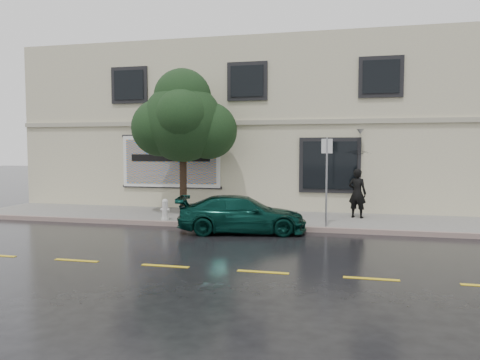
% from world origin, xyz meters
% --- Properties ---
extents(ground, '(90.00, 90.00, 0.00)m').
position_xyz_m(ground, '(0.00, 0.00, 0.00)').
color(ground, black).
rests_on(ground, ground).
extents(sidewalk, '(20.00, 3.50, 0.15)m').
position_xyz_m(sidewalk, '(0.00, 3.25, 0.07)').
color(sidewalk, gray).
rests_on(sidewalk, ground).
extents(curb, '(20.00, 0.18, 0.16)m').
position_xyz_m(curb, '(0.00, 1.50, 0.07)').
color(curb, slate).
rests_on(curb, ground).
extents(road_marking, '(19.00, 0.12, 0.01)m').
position_xyz_m(road_marking, '(0.00, -3.50, 0.01)').
color(road_marking, gold).
rests_on(road_marking, ground).
extents(building, '(20.00, 8.12, 7.00)m').
position_xyz_m(building, '(0.00, 9.00, 3.50)').
color(building, '#BCAE97').
rests_on(building, ground).
extents(billboard, '(4.30, 0.16, 2.20)m').
position_xyz_m(billboard, '(-3.20, 4.92, 2.05)').
color(billboard, white).
rests_on(billboard, ground).
extents(car, '(4.19, 2.45, 1.14)m').
position_xyz_m(car, '(0.74, 0.86, 0.57)').
color(car, '#072B25').
rests_on(car, ground).
extents(pedestrian, '(0.74, 0.61, 1.74)m').
position_xyz_m(pedestrian, '(4.22, 3.80, 1.02)').
color(pedestrian, black).
rests_on(pedestrian, sidewalk).
extents(umbrella, '(1.29, 1.29, 0.73)m').
position_xyz_m(umbrella, '(4.22, 3.80, 2.25)').
color(umbrella, black).
rests_on(umbrella, pedestrian).
extents(street_tree, '(2.92, 2.92, 4.85)m').
position_xyz_m(street_tree, '(-2.04, 3.23, 3.53)').
color(street_tree, '#332317').
rests_on(street_tree, sidewalk).
extents(fire_hydrant, '(0.30, 0.28, 0.73)m').
position_xyz_m(fire_hydrant, '(-2.18, 1.80, 0.50)').
color(fire_hydrant, beige).
rests_on(fire_hydrant, sidewalk).
extents(sign_pole, '(0.34, 0.11, 2.79)m').
position_xyz_m(sign_pole, '(3.25, 1.70, 1.81)').
color(sign_pole, gray).
rests_on(sign_pole, sidewalk).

